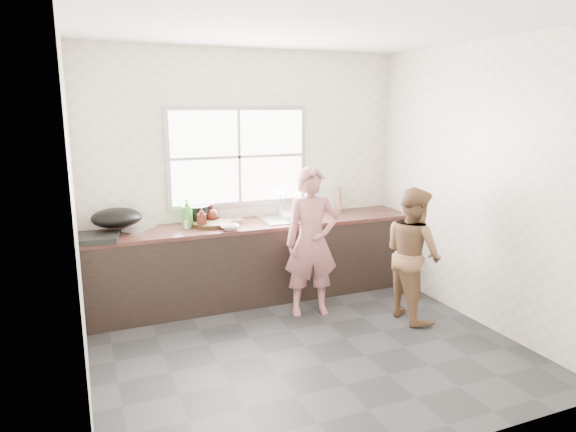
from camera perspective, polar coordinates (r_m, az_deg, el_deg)
name	(u,v)px	position (r m, az deg, el deg)	size (l,w,h in m)	color
floor	(306,346)	(4.72, 1.98, -14.28)	(3.60, 3.20, 0.01)	#2C2C2E
ceiling	(308,26)	(4.28, 2.26, 20.31)	(3.60, 3.20, 0.01)	silver
wall_back	(247,174)	(5.78, -4.58, 4.67)	(3.60, 0.01, 2.70)	silver
wall_left	(74,214)	(3.91, -22.66, 0.19)	(0.01, 3.20, 2.70)	beige
wall_right	(476,185)	(5.30, 20.15, 3.30)	(0.01, 3.20, 2.70)	silver
wall_front	(428,243)	(2.95, 15.27, -2.95)	(3.60, 0.01, 2.70)	silver
cabinet	(257,262)	(5.69, -3.43, -5.14)	(3.60, 0.62, 0.82)	black
countertop	(257,224)	(5.57, -3.48, -0.92)	(3.60, 0.64, 0.04)	#3A1D17
sink	(287,219)	(5.69, -0.16, -0.37)	(0.55, 0.45, 0.02)	silver
faucet	(280,203)	(5.84, -0.91, 1.41)	(0.02, 0.02, 0.30)	silver
window_frame	(238,157)	(5.71, -5.53, 6.59)	(1.60, 0.05, 1.10)	#9EA0A5
window_glazing	(239,157)	(5.69, -5.45, 6.56)	(1.50, 0.01, 1.00)	white
woman	(312,247)	(5.18, 2.64, -3.45)	(0.52, 0.34, 1.41)	#AA6667
person_side	(413,254)	(5.24, 13.72, -4.09)	(0.65, 0.50, 1.33)	brown
cutting_board	(211,223)	(5.48, -8.54, -0.82)	(0.43, 0.43, 0.04)	#302212
cleaver	(234,219)	(5.54, -6.06, -0.38)	(0.19, 0.10, 0.01)	silver
bowl_mince	(230,227)	(5.26, -6.49, -1.26)	(0.19, 0.19, 0.05)	white
bowl_crabs	(293,216)	(5.73, 0.54, 0.00)	(0.20, 0.20, 0.06)	silver
bowl_held	(298,221)	(5.51, 1.07, -0.52)	(0.19, 0.19, 0.06)	silver
black_pot	(197,214)	(5.61, -10.03, 0.19)	(0.26, 0.26, 0.19)	black
plate_food	(201,222)	(5.63, -9.60, -0.63)	(0.24, 0.24, 0.02)	white
bottle_green	(187,213)	(5.40, -11.14, 0.34)	(0.12, 0.12, 0.31)	green
bottle_brown_tall	(202,218)	(5.38, -9.56, -0.24)	(0.09, 0.09, 0.20)	#471D11
bottle_brown_short	(212,214)	(5.60, -8.48, 0.25)	(0.15, 0.15, 0.19)	#401710
glass_jar	(187,224)	(5.40, -11.19, -0.86)	(0.06, 0.06, 0.09)	white
burner	(98,238)	(5.12, -20.38, -2.30)	(0.37, 0.37, 0.06)	black
wok	(117,218)	(5.36, -18.51, -0.18)	(0.49, 0.49, 0.18)	black
dish_rack	(321,199)	(6.07, 3.65, 1.86)	(0.42, 0.29, 0.31)	silver
pot_lid_left	(135,230)	(5.41, -16.67, -1.53)	(0.26, 0.26, 0.01)	silver
pot_lid_right	(145,227)	(5.54, -15.60, -1.17)	(0.24, 0.24, 0.01)	silver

